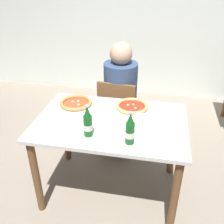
{
  "coord_description": "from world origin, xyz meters",
  "views": [
    {
      "loc": [
        0.35,
        -1.71,
        1.83
      ],
      "look_at": [
        0.0,
        0.05,
        0.8
      ],
      "focal_mm": 41.18,
      "sensor_mm": 36.0,
      "label": 1
    }
  ],
  "objects_px": {
    "beer_bottle_left": "(130,130)",
    "napkin_with_cutlery": "(117,125)",
    "diner_seated": "(120,101)",
    "pizza_marinara_far": "(132,107)",
    "pizza_margherita_near": "(76,103)",
    "beer_bottle_center": "(88,123)",
    "chair_behind_table": "(119,112)",
    "paper_cup": "(139,120)",
    "dining_table_main": "(111,132)"
  },
  "relations": [
    {
      "from": "beer_bottle_left",
      "to": "napkin_with_cutlery",
      "type": "distance_m",
      "value": 0.26
    },
    {
      "from": "diner_seated",
      "to": "pizza_marinara_far",
      "type": "xyz_separation_m",
      "value": [
        0.17,
        -0.44,
        0.19
      ]
    },
    {
      "from": "pizza_margherita_near",
      "to": "beer_bottle_center",
      "type": "height_order",
      "value": "beer_bottle_center"
    },
    {
      "from": "pizza_marinara_far",
      "to": "beer_bottle_center",
      "type": "xyz_separation_m",
      "value": [
        -0.26,
        -0.45,
        0.08
      ]
    },
    {
      "from": "chair_behind_table",
      "to": "pizza_margherita_near",
      "type": "xyz_separation_m",
      "value": [
        -0.31,
        -0.42,
        0.29
      ]
    },
    {
      "from": "pizza_margherita_near",
      "to": "paper_cup",
      "type": "bearing_deg",
      "value": -20.89
    },
    {
      "from": "dining_table_main",
      "to": "pizza_marinara_far",
      "type": "distance_m",
      "value": 0.3
    },
    {
      "from": "dining_table_main",
      "to": "pizza_margherita_near",
      "type": "bearing_deg",
      "value": 151.75
    },
    {
      "from": "dining_table_main",
      "to": "beer_bottle_left",
      "type": "relative_size",
      "value": 4.86
    },
    {
      "from": "pizza_margherita_near",
      "to": "pizza_marinara_far",
      "type": "distance_m",
      "value": 0.49
    },
    {
      "from": "napkin_with_cutlery",
      "to": "beer_bottle_center",
      "type": "bearing_deg",
      "value": -136.6
    },
    {
      "from": "dining_table_main",
      "to": "beer_bottle_center",
      "type": "relative_size",
      "value": 4.86
    },
    {
      "from": "dining_table_main",
      "to": "pizza_marinara_far",
      "type": "bearing_deg",
      "value": 57.52
    },
    {
      "from": "chair_behind_table",
      "to": "beer_bottle_left",
      "type": "height_order",
      "value": "beer_bottle_left"
    },
    {
      "from": "pizza_marinara_far",
      "to": "napkin_with_cutlery",
      "type": "height_order",
      "value": "pizza_marinara_far"
    },
    {
      "from": "chair_behind_table",
      "to": "pizza_marinara_far",
      "type": "height_order",
      "value": "chair_behind_table"
    },
    {
      "from": "pizza_margherita_near",
      "to": "chair_behind_table",
      "type": "bearing_deg",
      "value": 53.42
    },
    {
      "from": "chair_behind_table",
      "to": "pizza_margherita_near",
      "type": "distance_m",
      "value": 0.6
    },
    {
      "from": "diner_seated",
      "to": "beer_bottle_center",
      "type": "relative_size",
      "value": 4.89
    },
    {
      "from": "pizza_marinara_far",
      "to": "beer_bottle_left",
      "type": "relative_size",
      "value": 1.24
    },
    {
      "from": "chair_behind_table",
      "to": "napkin_with_cutlery",
      "type": "xyz_separation_m",
      "value": [
        0.1,
        -0.67,
        0.27
      ]
    },
    {
      "from": "dining_table_main",
      "to": "paper_cup",
      "type": "bearing_deg",
      "value": -7.95
    },
    {
      "from": "beer_bottle_center",
      "to": "dining_table_main",
      "type": "bearing_deg",
      "value": 62.63
    },
    {
      "from": "dining_table_main",
      "to": "napkin_with_cutlery",
      "type": "bearing_deg",
      "value": -47.51
    },
    {
      "from": "diner_seated",
      "to": "beer_bottle_left",
      "type": "relative_size",
      "value": 4.89
    },
    {
      "from": "beer_bottle_center",
      "to": "paper_cup",
      "type": "xyz_separation_m",
      "value": [
        0.35,
        0.2,
        -0.06
      ]
    },
    {
      "from": "diner_seated",
      "to": "pizza_margherita_near",
      "type": "distance_m",
      "value": 0.6
    },
    {
      "from": "pizza_marinara_far",
      "to": "napkin_with_cutlery",
      "type": "relative_size",
      "value": 1.58
    },
    {
      "from": "pizza_margherita_near",
      "to": "dining_table_main",
      "type": "bearing_deg",
      "value": -28.25
    },
    {
      "from": "beer_bottle_left",
      "to": "beer_bottle_center",
      "type": "xyz_separation_m",
      "value": [
        -0.31,
        0.03,
        0.0
      ]
    },
    {
      "from": "napkin_with_cutlery",
      "to": "dining_table_main",
      "type": "bearing_deg",
      "value": 132.49
    },
    {
      "from": "diner_seated",
      "to": "pizza_margherita_near",
      "type": "bearing_deg",
      "value": -124.14
    },
    {
      "from": "pizza_marinara_far",
      "to": "paper_cup",
      "type": "height_order",
      "value": "paper_cup"
    },
    {
      "from": "beer_bottle_left",
      "to": "napkin_with_cutlery",
      "type": "xyz_separation_m",
      "value": [
        -0.13,
        0.2,
        -0.1
      ]
    },
    {
      "from": "chair_behind_table",
      "to": "napkin_with_cutlery",
      "type": "distance_m",
      "value": 0.73
    },
    {
      "from": "dining_table_main",
      "to": "diner_seated",
      "type": "xyz_separation_m",
      "value": [
        -0.03,
        0.66,
        -0.05
      ]
    },
    {
      "from": "chair_behind_table",
      "to": "beer_bottle_center",
      "type": "distance_m",
      "value": 0.92
    },
    {
      "from": "beer_bottle_center",
      "to": "beer_bottle_left",
      "type": "bearing_deg",
      "value": -6.39
    },
    {
      "from": "dining_table_main",
      "to": "diner_seated",
      "type": "bearing_deg",
      "value": 92.75
    },
    {
      "from": "chair_behind_table",
      "to": "paper_cup",
      "type": "bearing_deg",
      "value": 118.04
    },
    {
      "from": "chair_behind_table",
      "to": "napkin_with_cutlery",
      "type": "bearing_deg",
      "value": 103.79
    },
    {
      "from": "chair_behind_table",
      "to": "beer_bottle_center",
      "type": "relative_size",
      "value": 3.44
    },
    {
      "from": "diner_seated",
      "to": "beer_bottle_center",
      "type": "bearing_deg",
      "value": -95.65
    },
    {
      "from": "dining_table_main",
      "to": "chair_behind_table",
      "type": "xyz_separation_m",
      "value": [
        -0.04,
        0.61,
        -0.15
      ]
    },
    {
      "from": "pizza_margherita_near",
      "to": "pizza_marinara_far",
      "type": "height_order",
      "value": "same"
    },
    {
      "from": "pizza_marinara_far",
      "to": "dining_table_main",
      "type": "bearing_deg",
      "value": -122.48
    },
    {
      "from": "chair_behind_table",
      "to": "diner_seated",
      "type": "relative_size",
      "value": 0.7
    },
    {
      "from": "pizza_margherita_near",
      "to": "diner_seated",
      "type": "bearing_deg",
      "value": 55.86
    },
    {
      "from": "pizza_margherita_near",
      "to": "beer_bottle_left",
      "type": "bearing_deg",
      "value": -40.21
    },
    {
      "from": "dining_table_main",
      "to": "beer_bottle_center",
      "type": "bearing_deg",
      "value": -117.37
    }
  ]
}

